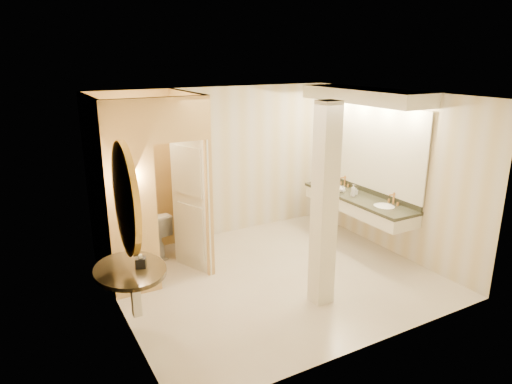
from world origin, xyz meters
TOP-DOWN VIEW (x-y plane):
  - floor at (0.00, 0.00)m, footprint 4.50×4.50m
  - ceiling at (0.00, 0.00)m, footprint 4.50×4.50m
  - wall_back at (0.00, 2.00)m, footprint 4.50×0.02m
  - wall_front at (0.00, -2.00)m, footprint 4.50×0.02m
  - wall_left at (-2.25, 0.00)m, footprint 0.02×4.00m
  - wall_right at (2.25, 0.00)m, footprint 0.02×4.00m
  - toilet_closet at (-1.12, 0.97)m, footprint 1.50×1.55m
  - wall_sconce at (-1.93, 0.43)m, footprint 0.14×0.14m
  - vanity at (1.98, 0.40)m, footprint 0.75×2.47m
  - console_shelf at (-2.21, -0.47)m, footprint 1.01×1.01m
  - pillar at (0.19, -0.90)m, footprint 0.26×0.26m
  - tissue_box at (-2.11, -0.50)m, footprint 0.15×0.15m
  - toilet at (-1.39, 1.65)m, footprint 0.58×0.84m
  - soap_bottle_a at (1.97, 0.50)m, footprint 0.07×0.07m
  - soap_bottle_b at (1.84, 0.70)m, footprint 0.10×0.10m
  - soap_bottle_c at (1.86, 0.44)m, footprint 0.10×0.10m

SIDE VIEW (x-z plane):
  - floor at x=0.00m, z-range 0.00..0.00m
  - toilet at x=-1.39m, z-range 0.00..0.78m
  - tissue_box at x=-2.11m, z-range 0.88..0.99m
  - soap_bottle_a at x=1.97m, z-range 0.88..0.99m
  - soap_bottle_b at x=1.84m, z-range 0.88..1.00m
  - soap_bottle_c at x=1.86m, z-range 0.88..1.09m
  - console_shelf at x=-2.21m, z-range 0.37..2.32m
  - wall_back at x=0.00m, z-range 0.00..2.70m
  - wall_front at x=0.00m, z-range 0.00..2.70m
  - wall_left at x=-2.25m, z-range 0.00..2.70m
  - wall_right at x=2.25m, z-range 0.00..2.70m
  - pillar at x=0.19m, z-range 0.00..2.70m
  - toilet_closet at x=-1.12m, z-range 0.04..2.74m
  - vanity at x=1.98m, z-range 0.58..2.67m
  - wall_sconce at x=-1.93m, z-range 1.52..1.94m
  - ceiling at x=0.00m, z-range 2.70..2.70m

